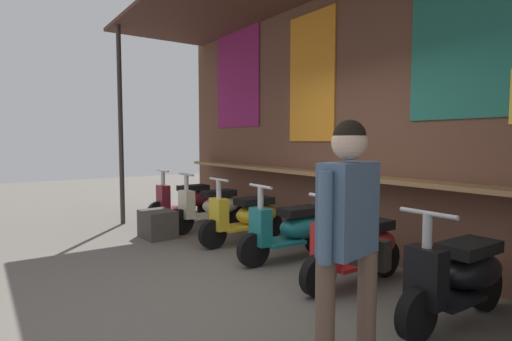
# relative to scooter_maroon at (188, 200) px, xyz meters

# --- Properties ---
(ground_plane) EXTENTS (26.35, 26.35, 0.00)m
(ground_plane) POSITION_rel_scooter_maroon_xyz_m (3.59, -1.08, -0.39)
(ground_plane) COLOR #605B54
(market_stall_facade) EXTENTS (9.41, 2.26, 3.66)m
(market_stall_facade) POSITION_rel_scooter_maroon_xyz_m (3.58, 0.80, 1.62)
(market_stall_facade) COLOR brown
(market_stall_facade) RESTS_ON ground_plane
(scooter_maroon) EXTENTS (0.46, 1.40, 0.97)m
(scooter_maroon) POSITION_rel_scooter_maroon_xyz_m (0.00, 0.00, 0.00)
(scooter_maroon) COLOR maroon
(scooter_maroon) RESTS_ON ground_plane
(scooter_cream) EXTENTS (0.46, 1.40, 0.97)m
(scooter_cream) POSITION_rel_scooter_maroon_xyz_m (0.97, -0.00, 0.00)
(scooter_cream) COLOR beige
(scooter_cream) RESTS_ON ground_plane
(scooter_yellow) EXTENTS (0.46, 1.40, 0.97)m
(scooter_yellow) POSITION_rel_scooter_maroon_xyz_m (2.02, 0.00, 0.00)
(scooter_yellow) COLOR gold
(scooter_yellow) RESTS_ON ground_plane
(scooter_teal) EXTENTS (0.48, 1.40, 0.97)m
(scooter_teal) POSITION_rel_scooter_maroon_xyz_m (3.04, -0.00, 0.00)
(scooter_teal) COLOR #197075
(scooter_teal) RESTS_ON ground_plane
(scooter_red) EXTENTS (0.46, 1.40, 0.97)m
(scooter_red) POSITION_rel_scooter_maroon_xyz_m (4.10, 0.00, 0.00)
(scooter_red) COLOR red
(scooter_red) RESTS_ON ground_plane
(scooter_black) EXTENTS (0.46, 1.40, 0.97)m
(scooter_black) POSITION_rel_scooter_maroon_xyz_m (5.15, 0.00, 0.00)
(scooter_black) COLOR black
(scooter_black) RESTS_ON ground_plane
(shopper_with_handbag) EXTENTS (0.35, 0.65, 1.61)m
(shopper_with_handbag) POSITION_rel_scooter_maroon_xyz_m (5.17, -1.35, 0.58)
(shopper_with_handbag) COLOR brown
(shopper_with_handbag) RESTS_ON ground_plane
(merchandise_crate) EXTENTS (0.57, 0.47, 0.42)m
(merchandise_crate) POSITION_rel_scooter_maroon_xyz_m (0.97, -0.96, -0.18)
(merchandise_crate) COLOR #3D3833
(merchandise_crate) RESTS_ON ground_plane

